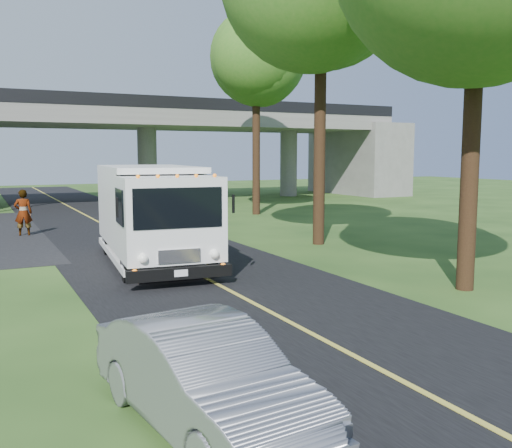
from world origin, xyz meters
TOP-DOWN VIEW (x-y plane):
  - ground at (0.00, 0.00)m, footprint 120.00×120.00m
  - road at (0.00, 10.00)m, footprint 7.00×90.00m
  - lane_line at (0.00, 10.00)m, footprint 0.12×90.00m
  - overpass at (0.00, 32.00)m, footprint 54.00×10.00m
  - tree_right_far at (9.21, 19.84)m, footprint 5.77×5.67m
  - step_van at (-0.68, 7.83)m, footprint 3.39×7.55m
  - silver_sedan at (-3.20, -2.99)m, footprint 1.95×4.24m
  - pedestrian at (-3.80, 16.51)m, footprint 0.77×0.56m

SIDE VIEW (x-z plane):
  - ground at x=0.00m, z-range 0.00..0.00m
  - road at x=0.00m, z-range 0.00..0.02m
  - lane_line at x=0.00m, z-range 0.03..0.03m
  - silver_sedan at x=-3.20m, z-range 0.00..1.35m
  - pedestrian at x=-3.80m, z-range 0.00..1.98m
  - step_van at x=-0.68m, z-range 0.13..3.21m
  - overpass at x=0.00m, z-range 0.91..8.21m
  - tree_right_far at x=9.21m, z-range 2.81..13.80m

